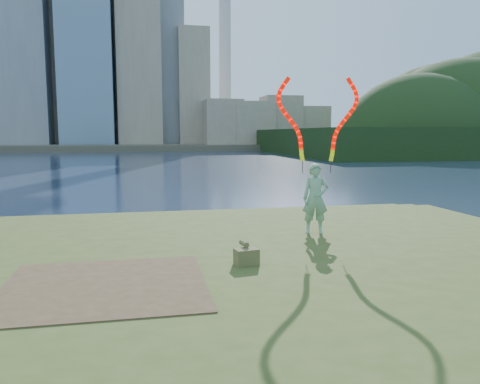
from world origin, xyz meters
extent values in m
plane|color=#18243D|center=(0.00, 0.00, 0.00)|extent=(320.00, 320.00, 0.00)
cube|color=#39491A|center=(0.00, -2.50, 0.15)|extent=(20.00, 18.00, 0.30)
cube|color=#39491A|center=(0.00, -2.20, 0.40)|extent=(17.00, 15.00, 0.30)
cube|color=#39491A|center=(0.00, -2.00, 0.65)|extent=(14.00, 12.00, 0.30)
cube|color=#47331E|center=(-2.20, -3.20, 0.81)|extent=(3.20, 3.00, 0.02)
cube|color=#494436|center=(0.00, 95.00, 0.60)|extent=(320.00, 40.00, 1.20)
cylinder|color=silver|center=(18.00, 102.00, 30.20)|extent=(2.80, 2.80, 58.00)
cube|color=black|center=(55.00, 60.00, 2.00)|extent=(70.00, 42.00, 4.00)
imported|color=#1B652A|center=(2.54, -0.06, 1.66)|extent=(0.71, 0.56, 1.71)
cylinder|color=black|center=(2.26, 0.14, 2.43)|extent=(0.02, 0.02, 0.30)
cylinder|color=black|center=(2.92, -0.04, 2.43)|extent=(0.02, 0.02, 0.30)
cube|color=#4E522C|center=(0.29, -2.46, 0.95)|extent=(0.47, 0.35, 0.30)
cylinder|color=#4E522C|center=(0.29, -2.26, 1.16)|extent=(0.15, 0.30, 0.10)
camera|label=1|loc=(-1.53, -10.73, 3.22)|focal=35.00mm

